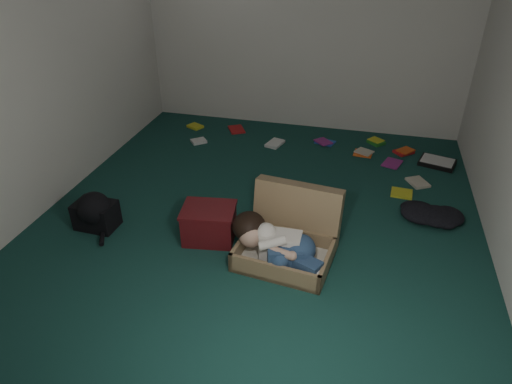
% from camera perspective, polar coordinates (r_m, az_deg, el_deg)
% --- Properties ---
extents(floor, '(4.50, 4.50, 0.00)m').
position_cam_1_polar(floor, '(4.29, 0.49, -3.00)').
color(floor, '#164039').
rests_on(floor, ground).
extents(wall_back, '(4.50, 0.00, 4.50)m').
position_cam_1_polar(wall_back, '(5.87, 6.15, 20.10)').
color(wall_back, silver).
rests_on(wall_back, ground).
extents(wall_front, '(4.50, 0.00, 4.50)m').
position_cam_1_polar(wall_front, '(1.83, -16.49, -7.49)').
color(wall_front, silver).
rests_on(wall_front, ground).
extents(wall_left, '(0.00, 4.50, 4.50)m').
position_cam_1_polar(wall_left, '(4.60, -25.26, 14.38)').
color(wall_left, silver).
rests_on(wall_left, ground).
extents(suitcase, '(0.82, 0.80, 0.54)m').
position_cam_1_polar(suitcase, '(3.77, 4.23, -5.50)').
color(suitcase, '#8F744F').
rests_on(suitcase, floor).
extents(person, '(0.79, 0.45, 0.34)m').
position_cam_1_polar(person, '(3.61, 2.58, -6.42)').
color(person, white).
rests_on(person, suitcase).
extents(maroon_bin, '(0.49, 0.41, 0.31)m').
position_cam_1_polar(maroon_bin, '(3.93, -5.88, -3.94)').
color(maroon_bin, '#551115').
rests_on(maroon_bin, floor).
extents(backpack, '(0.46, 0.38, 0.27)m').
position_cam_1_polar(backpack, '(4.32, -19.38, -2.61)').
color(backpack, black).
rests_on(backpack, floor).
extents(clothing_pile, '(0.59, 0.54, 0.15)m').
position_cam_1_polar(clothing_pile, '(4.54, 21.57, -2.20)').
color(clothing_pile, black).
rests_on(clothing_pile, floor).
extents(paper_tray, '(0.44, 0.38, 0.05)m').
position_cam_1_polar(paper_tray, '(5.57, 21.71, 3.47)').
color(paper_tray, black).
rests_on(paper_tray, floor).
extents(book_scatter, '(3.00, 1.39, 0.02)m').
position_cam_1_polar(book_scatter, '(5.54, 8.10, 5.18)').
color(book_scatter, yellow).
rests_on(book_scatter, floor).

